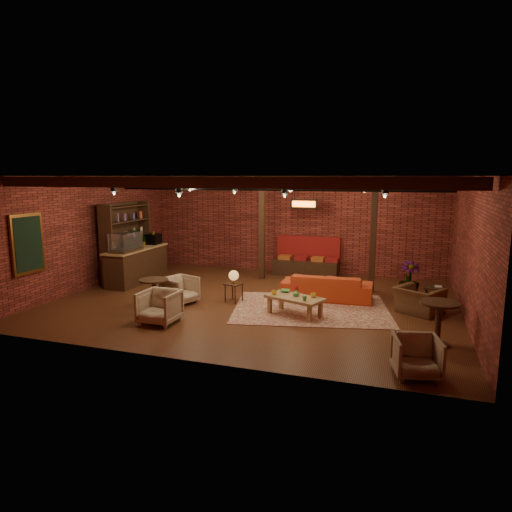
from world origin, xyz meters
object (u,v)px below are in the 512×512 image
(armchair_a, at_px, (180,289))
(round_table_right, at_px, (439,316))
(round_table_left, at_px, (154,289))
(armchair_right, at_px, (419,296))
(side_table_book, at_px, (435,288))
(sofa, at_px, (327,287))
(armchair_b, at_px, (159,305))
(armchair_far, at_px, (417,355))
(plant_tall, at_px, (411,244))
(coffee_table, at_px, (295,299))
(side_table_lamp, at_px, (234,278))

(armchair_a, relative_size, round_table_right, 0.89)
(round_table_right, bearing_deg, round_table_left, 175.79)
(armchair_right, relative_size, side_table_book, 1.81)
(armchair_right, distance_m, round_table_right, 2.09)
(sofa, bearing_deg, round_table_left, 26.26)
(sofa, relative_size, armchair_b, 2.86)
(armchair_b, distance_m, round_table_right, 5.75)
(armchair_b, height_order, armchair_far, armchair_b)
(round_table_left, height_order, armchair_b, armchair_b)
(side_table_book, relative_size, round_table_right, 0.62)
(sofa, relative_size, round_table_right, 2.71)
(armchair_b, relative_size, plant_tall, 0.28)
(round_table_left, distance_m, armchair_b, 1.20)
(armchair_a, relative_size, armchair_right, 0.79)
(coffee_table, distance_m, plant_tall, 3.77)
(coffee_table, relative_size, side_table_book, 2.74)
(round_table_left, height_order, side_table_book, round_table_left)
(side_table_lamp, xyz_separation_m, plant_tall, (4.28, 1.94, 0.82))
(armchair_a, height_order, armchair_far, armchair_a)
(plant_tall, bearing_deg, round_table_right, -81.52)
(armchair_b, xyz_separation_m, armchair_far, (5.33, -1.08, -0.04))
(sofa, bearing_deg, side_table_lamp, 20.36)
(sofa, xyz_separation_m, plant_tall, (2.03, 0.98, 1.10))
(round_table_left, bearing_deg, side_table_book, 19.46)
(armchair_far, bearing_deg, armchair_right, 76.06)
(side_table_lamp, distance_m, plant_tall, 4.77)
(sofa, bearing_deg, armchair_right, 163.28)
(armchair_a, height_order, armchair_right, armchair_right)
(coffee_table, distance_m, armchair_a, 3.00)
(round_table_left, xyz_separation_m, armchair_right, (6.14, 1.59, -0.07))
(side_table_lamp, relative_size, round_table_right, 0.96)
(round_table_right, bearing_deg, side_table_lamp, 160.94)
(side_table_book, bearing_deg, round_table_left, -160.54)
(side_table_lamp, distance_m, armchair_b, 2.35)
(sofa, height_order, coffee_table, coffee_table)
(sofa, relative_size, armchair_far, 3.18)
(round_table_left, relative_size, round_table_right, 0.85)
(sofa, distance_m, armchair_far, 4.73)
(armchair_right, relative_size, armchair_far, 1.33)
(round_table_left, distance_m, round_table_right, 6.46)
(coffee_table, bearing_deg, side_table_book, 29.85)
(coffee_table, relative_size, armchair_far, 2.01)
(armchair_right, bearing_deg, coffee_table, 51.90)
(round_table_left, distance_m, side_table_book, 6.90)
(side_table_book, relative_size, armchair_far, 0.73)
(coffee_table, bearing_deg, armchair_right, 21.36)
(side_table_book, bearing_deg, round_table_right, -91.30)
(sofa, distance_m, armchair_right, 2.34)
(armchair_b, bearing_deg, armchair_far, -10.56)
(side_table_book, bearing_deg, coffee_table, -150.15)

